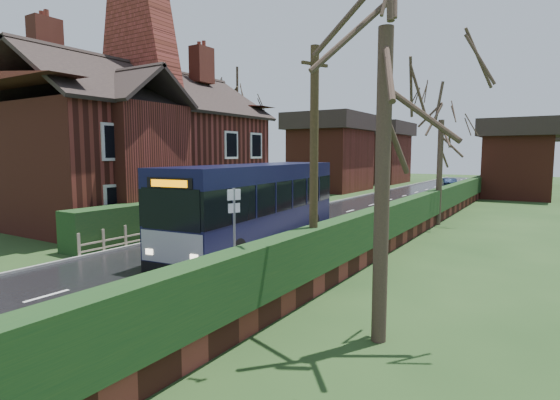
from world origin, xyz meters
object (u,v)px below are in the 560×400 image
Objects in this scene: bus_stop_sign at (234,220)px; telegraph_pole at (314,172)px; car_silver at (249,214)px; car_green at (235,220)px; bus at (257,205)px; brick_house at (143,142)px.

bus_stop_sign is 2.97m from telegraph_pole.
telegraph_pole is (2.60, 0.00, 1.44)m from bus_stop_sign.
car_silver is 1.28m from car_green.
bus is at bearing -39.21° from car_green.
car_green is at bearing -6.21° from brick_house.
brick_house is 2.29× the size of telegraph_pole.
car_green is 7.91m from bus_stop_sign.
brick_house reaches higher than car_silver.
brick_house is 16.15m from telegraph_pole.
telegraph_pole reaches higher than car_green.
bus is 2.66× the size of car_silver.
telegraph_pole reaches higher than bus.
bus_stop_sign reaches higher than car_silver.
car_silver is (-2.52, 2.90, -0.92)m from bus.
car_green is at bearing -70.33° from car_silver.
brick_house is at bearing 159.74° from bus.
brick_house reaches higher than bus.
bus_stop_sign reaches higher than car_green.
bus is (9.54, -2.40, -2.76)m from brick_house.
car_green is at bearing 162.01° from telegraph_pole.
bus is at bearing 159.54° from telegraph_pole.
brick_house is 3.54× the size of car_silver.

